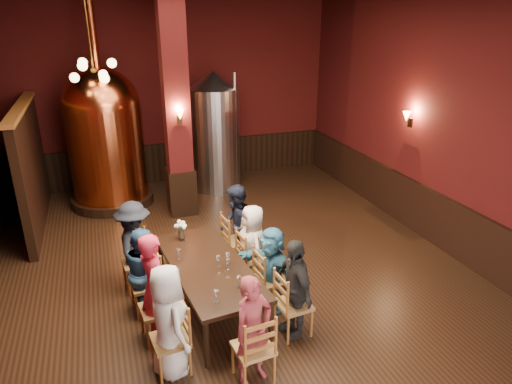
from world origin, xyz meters
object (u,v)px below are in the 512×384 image
object	(u,v)px
copper_kettle	(105,136)
steel_vessel	(215,132)
dining_table	(209,268)
rose_vase	(181,227)
person_0	(168,321)
person_1	(155,288)
person_2	(145,271)

from	to	relation	value
copper_kettle	steel_vessel	xyz separation A→B (m)	(2.52, 0.16, -0.15)
dining_table	rose_vase	xyz separation A→B (m)	(-0.22, 0.88, 0.28)
dining_table	person_0	size ratio (longest dim) A/B	1.71
person_1	rose_vase	size ratio (longest dim) A/B	4.72
dining_table	person_2	size ratio (longest dim) A/B	1.85
copper_kettle	steel_vessel	size ratio (longest dim) A/B	1.51
dining_table	steel_vessel	distance (m)	5.12
person_1	rose_vase	distance (m)	1.43
person_0	steel_vessel	world-z (taller)	steel_vessel
person_0	steel_vessel	bearing A→B (deg)	-33.35
person_0	steel_vessel	xyz separation A→B (m)	(2.14, 5.95, 0.71)
person_2	steel_vessel	world-z (taller)	steel_vessel
person_1	copper_kettle	size ratio (longest dim) A/B	0.36
person_1	copper_kettle	distance (m)	5.19
person_0	person_1	distance (m)	0.67
person_2	steel_vessel	distance (m)	5.20
person_2	copper_kettle	world-z (taller)	copper_kettle
steel_vessel	copper_kettle	bearing A→B (deg)	-176.32
dining_table	person_2	xyz separation A→B (m)	(-0.88, 0.25, -0.02)
copper_kettle	person_2	bearing A→B (deg)	-86.72
copper_kettle	steel_vessel	bearing A→B (deg)	3.68
person_1	steel_vessel	world-z (taller)	steel_vessel
dining_table	rose_vase	distance (m)	0.95
copper_kettle	steel_vessel	distance (m)	2.53
dining_table	person_1	distance (m)	0.92
person_0	rose_vase	size ratio (longest dim) A/B	4.38
rose_vase	person_2	bearing A→B (deg)	-136.20
steel_vessel	dining_table	bearing A→B (deg)	-105.93
steel_vessel	person_2	bearing A→B (deg)	-116.13
person_1	person_2	world-z (taller)	person_1
person_2	rose_vase	bearing A→B (deg)	-52.31
person_1	person_2	bearing A→B (deg)	-12.07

